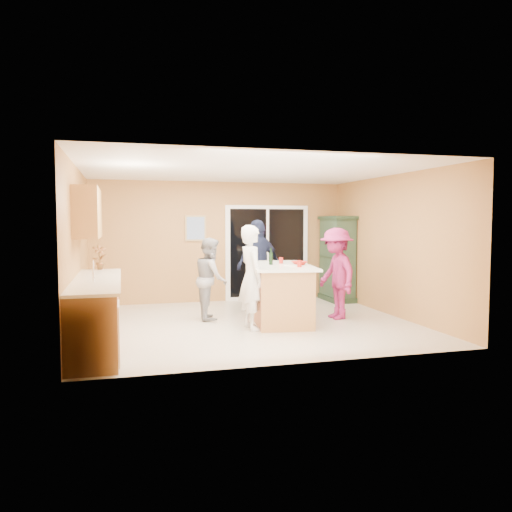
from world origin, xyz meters
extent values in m
plane|color=beige|center=(0.00, 0.00, 0.00)|extent=(5.50, 5.50, 0.00)
cube|color=white|center=(0.00, 0.00, 2.60)|extent=(5.50, 5.00, 0.10)
cube|color=tan|center=(0.00, 2.50, 1.30)|extent=(5.50, 0.10, 2.60)
cube|color=tan|center=(0.00, -2.50, 1.30)|extent=(5.50, 0.10, 2.60)
cube|color=tan|center=(-2.75, 0.00, 1.30)|extent=(0.10, 5.00, 2.60)
cube|color=tan|center=(2.75, 0.00, 1.30)|extent=(0.10, 5.00, 2.60)
cube|color=#B06A44|center=(-2.45, -0.90, 0.45)|extent=(0.60, 3.00, 0.90)
cube|color=white|center=(-2.44, -2.00, 0.40)|extent=(0.62, 0.60, 0.72)
cube|color=white|center=(-2.44, -0.90, 0.92)|extent=(0.65, 3.05, 0.04)
cylinder|color=silver|center=(-2.45, -1.40, 1.09)|extent=(0.02, 0.02, 0.30)
cube|color=#B06A44|center=(-2.58, -0.20, 1.88)|extent=(0.35, 1.60, 0.75)
cube|color=white|center=(1.05, 2.47, 1.05)|extent=(1.90, 0.05, 2.10)
cube|color=black|center=(1.05, 2.46, 1.05)|extent=(1.70, 0.03, 1.94)
cube|color=white|center=(1.05, 2.45, 1.05)|extent=(0.06, 0.04, 1.94)
cube|color=silver|center=(1.20, 2.44, 1.00)|extent=(0.02, 0.03, 0.12)
cube|color=tan|center=(-0.55, 2.48, 1.60)|extent=(0.46, 0.03, 0.56)
cube|color=#516BA8|center=(-0.55, 2.47, 1.60)|extent=(0.38, 0.02, 0.48)
cube|color=#B06A44|center=(0.55, 0.00, 0.48)|extent=(1.09, 1.79, 0.96)
cube|color=white|center=(0.55, 0.00, 0.98)|extent=(1.29, 2.03, 0.04)
cube|color=black|center=(0.55, 0.00, 0.05)|extent=(1.00, 1.69, 0.11)
cube|color=#1F321F|center=(2.49, 1.90, 0.06)|extent=(0.52, 0.98, 0.11)
cube|color=#2E4630|center=(2.49, 1.90, 0.92)|extent=(0.46, 0.92, 1.73)
cube|color=#1F321F|center=(2.49, 1.90, 1.82)|extent=(0.53, 1.01, 0.07)
imported|color=silver|center=(-0.07, -0.43, 0.84)|extent=(0.46, 0.65, 1.69)
imported|color=#9C9B9E|center=(-0.56, 0.57, 0.73)|extent=(0.61, 0.75, 1.46)
imported|color=#1A1D3A|center=(0.49, 1.14, 0.89)|extent=(1.13, 0.84, 1.78)
imported|color=#94204B|center=(1.62, 0.02, 0.82)|extent=(0.68, 1.10, 1.63)
imported|color=#A61A12|center=(0.85, -0.14, 1.03)|extent=(0.29, 0.29, 0.06)
imported|color=#B11112|center=(-2.45, 0.52, 1.16)|extent=(0.26, 0.20, 0.43)
cylinder|color=#A61A12|center=(0.64, 0.22, 1.05)|extent=(0.09, 0.09, 0.11)
cylinder|color=#A61A12|center=(0.71, -0.54, 1.06)|extent=(0.09, 0.09, 0.11)
cylinder|color=black|center=(0.40, 0.03, 1.10)|extent=(0.07, 0.07, 0.21)
cylinder|color=black|center=(0.40, 0.03, 1.25)|extent=(0.02, 0.02, 0.08)
cylinder|color=silver|center=(0.69, -0.15, 1.01)|extent=(0.25, 0.25, 0.02)
camera|label=1|loc=(-2.09, -8.18, 1.75)|focal=35.00mm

